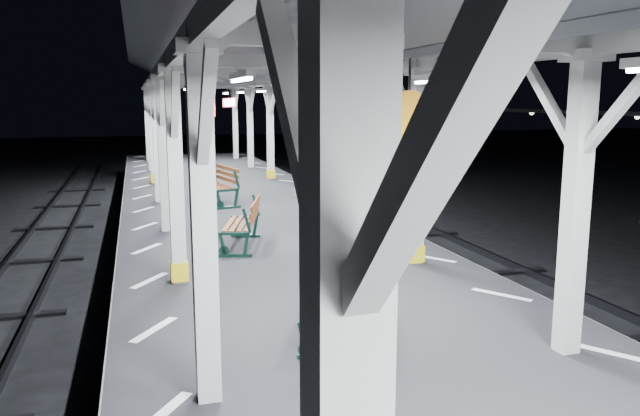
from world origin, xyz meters
name	(u,v)px	position (x,y,z in m)	size (l,w,h in m)	color
ground	(341,381)	(0.00, 0.00, 0.00)	(120.00, 120.00, 0.00)	black
platform	(342,346)	(0.00, 0.00, 0.50)	(6.00, 50.00, 1.00)	black
hazard_stripes_left	(154,330)	(-2.45, 0.00, 1.00)	(1.00, 48.00, 0.01)	silver
hazard_stripes_right	(501,295)	(2.45, 0.00, 1.00)	(1.00, 48.00, 0.01)	silver
track_right	(639,336)	(5.00, 0.00, 0.08)	(2.20, 60.00, 0.16)	#2D2D33
canopy	(344,38)	(0.00, -0.02, 4.56)	(5.40, 49.00, 4.65)	silver
bench_near	(338,299)	(-0.32, -0.80, 1.45)	(1.14, 1.66, 0.85)	#112E28
bench_mid	(245,222)	(-0.61, 4.03, 1.49)	(1.06, 1.78, 0.91)	#112E28
bench_far	(220,184)	(-0.43, 9.22, 1.54)	(1.07, 1.97, 1.01)	#112E28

